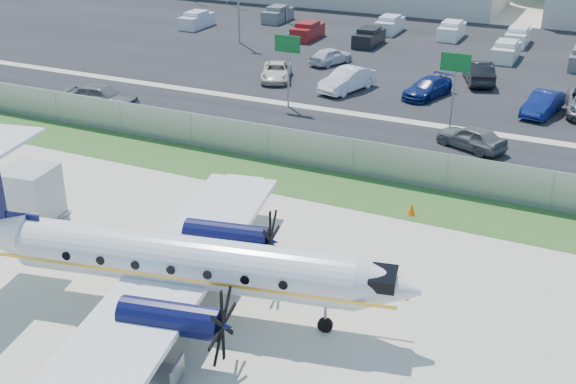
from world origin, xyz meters
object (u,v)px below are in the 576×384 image
at_px(baggage_cart_near, 152,372).
at_px(baggage_cart_far, 169,309).
at_px(aircraft, 175,260).
at_px(service_container, 31,197).
at_px(pushback_tug, 152,249).

height_order(baggage_cart_near, baggage_cart_far, baggage_cart_near).
bearing_deg(baggage_cart_far, aircraft, 96.68).
bearing_deg(aircraft, service_container, 161.53).
xyz_separation_m(aircraft, baggage_cart_far, (0.08, -0.65, -1.70)).
bearing_deg(pushback_tug, baggage_cart_near, -55.05).
distance_m(pushback_tug, service_container, 7.18).
height_order(aircraft, baggage_cart_far, aircraft).
relative_size(aircraft, service_container, 6.87).
relative_size(pushback_tug, baggage_cart_far, 1.30).
distance_m(pushback_tug, baggage_cart_near, 7.83).
distance_m(baggage_cart_near, baggage_cart_far, 3.53).
xyz_separation_m(baggage_cart_near, service_container, (-11.59, 7.21, 0.76)).
relative_size(baggage_cart_far, service_container, 0.73).
bearing_deg(service_container, baggage_cart_far, -21.61).
bearing_deg(pushback_tug, service_container, 173.65).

